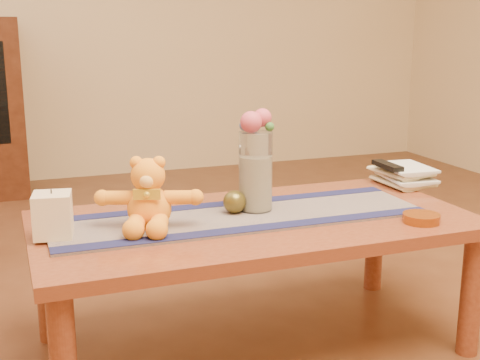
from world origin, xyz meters
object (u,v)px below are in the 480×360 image
object	(u,v)px
book_bottom	(385,184)
tv_remote	(387,165)
teddy_bear	(149,194)
bronze_ball	(235,202)
amber_dish	(421,218)
glass_vase	(255,171)
pillar_candle	(53,215)

from	to	relation	value
book_bottom	tv_remote	size ratio (longest dim) A/B	1.39
teddy_bear	bronze_ball	bearing A→B (deg)	27.66
tv_remote	amber_dish	xyz separation A→B (m)	(-0.15, -0.43, -0.07)
glass_vase	pillar_candle	bearing A→B (deg)	-175.34
tv_remote	teddy_bear	bearing A→B (deg)	-167.06
glass_vase	tv_remote	bearing A→B (deg)	12.93
teddy_bear	pillar_candle	world-z (taller)	teddy_bear
bronze_ball	amber_dish	size ratio (longest dim) A/B	0.65
teddy_bear	book_bottom	distance (m)	0.99
pillar_candle	bronze_ball	bearing A→B (deg)	4.09
teddy_bear	tv_remote	xyz separation A→B (m)	(0.96, 0.19, -0.03)
amber_dish	teddy_bear	bearing A→B (deg)	163.87
bronze_ball	book_bottom	distance (m)	0.69
glass_vase	bronze_ball	xyz separation A→B (m)	(-0.08, -0.01, -0.09)
teddy_bear	bronze_ball	size ratio (longest dim) A/B	4.03
glass_vase	bronze_ball	bearing A→B (deg)	-171.14
pillar_candle	amber_dish	world-z (taller)	pillar_candle
teddy_bear	book_bottom	bearing A→B (deg)	30.87
teddy_bear	pillar_candle	size ratio (longest dim) A/B	2.37
teddy_bear	tv_remote	size ratio (longest dim) A/B	1.89
teddy_bear	bronze_ball	distance (m)	0.30
book_bottom	tv_remote	xyz separation A→B (m)	(-0.00, -0.01, 0.07)
teddy_bear	amber_dish	world-z (taller)	teddy_bear
glass_vase	bronze_ball	distance (m)	0.12
amber_dish	tv_remote	bearing A→B (deg)	70.75
teddy_bear	book_bottom	xyz separation A→B (m)	(0.96, 0.20, -0.10)
book_bottom	tv_remote	bearing A→B (deg)	-93.00
teddy_bear	book_bottom	size ratio (longest dim) A/B	1.36
teddy_bear	tv_remote	distance (m)	0.98
teddy_bear	glass_vase	xyz separation A→B (m)	(0.37, 0.06, 0.03)
glass_vase	tv_remote	distance (m)	0.61
amber_dish	book_bottom	bearing A→B (deg)	71.12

